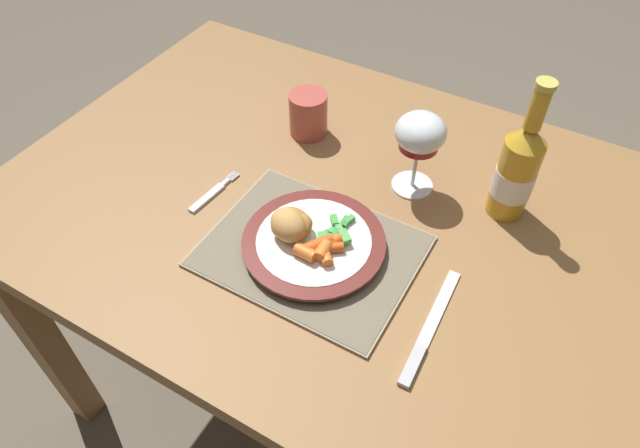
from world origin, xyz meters
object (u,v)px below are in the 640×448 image
at_px(dinner_plate, 314,243).
at_px(fork, 211,195).
at_px(table_knife, 426,335).
at_px(bottle, 517,170).
at_px(drinking_cup, 308,113).
at_px(wine_glass, 420,136).
at_px(dining_table, 366,251).

xyz_separation_m(dinner_plate, fork, (-0.22, 0.02, -0.01)).
bearing_deg(table_knife, dinner_plate, 164.95).
xyz_separation_m(dinner_plate, bottle, (0.24, 0.25, 0.07)).
height_order(dinner_plate, bottle, bottle).
bearing_deg(drinking_cup, dinner_plate, -57.79).
height_order(dinner_plate, wine_glass, wine_glass).
bearing_deg(fork, drinking_cup, 76.44).
height_order(table_knife, wine_glass, wine_glass).
height_order(fork, bottle, bottle).
height_order(bottle, drinking_cup, bottle).
height_order(table_knife, drinking_cup, drinking_cup).
xyz_separation_m(dining_table, wine_glass, (0.03, 0.11, 0.21)).
bearing_deg(drinking_cup, bottle, -2.20).
distance_m(table_knife, bottle, 0.32).
distance_m(wine_glass, bottle, 0.17).
bearing_deg(wine_glass, fork, -146.12).
xyz_separation_m(dining_table, bottle, (0.20, 0.13, 0.19)).
distance_m(fork, drinking_cup, 0.25).
height_order(dining_table, bottle, bottle).
height_order(dinner_plate, fork, dinner_plate).
distance_m(dining_table, wine_glass, 0.24).
distance_m(dining_table, fork, 0.30).
relative_size(bottle, drinking_cup, 2.94).
xyz_separation_m(wine_glass, bottle, (0.16, 0.03, -0.02)).
height_order(fork, drinking_cup, drinking_cup).
bearing_deg(dining_table, wine_glass, 72.29).
xyz_separation_m(table_knife, wine_glass, (-0.14, 0.28, 0.11)).
bearing_deg(table_knife, bottle, 86.51).
bearing_deg(dining_table, drinking_cup, 144.96).
bearing_deg(bottle, dining_table, -146.33).
height_order(dining_table, fork, fork).
distance_m(fork, table_knife, 0.45).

